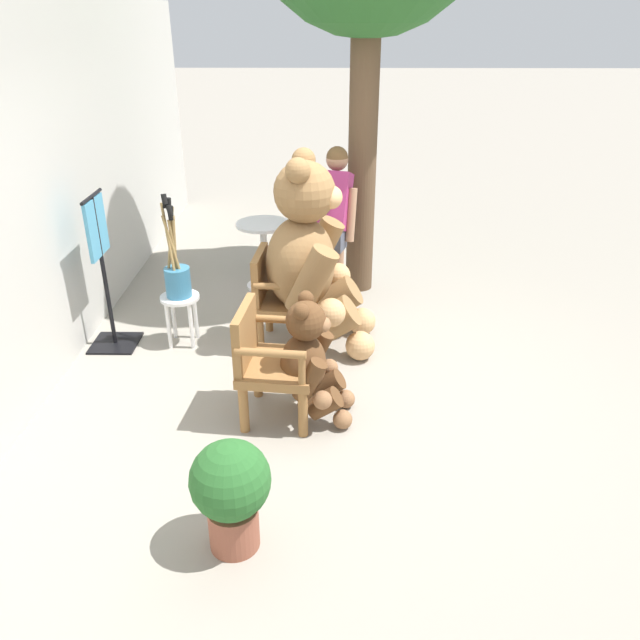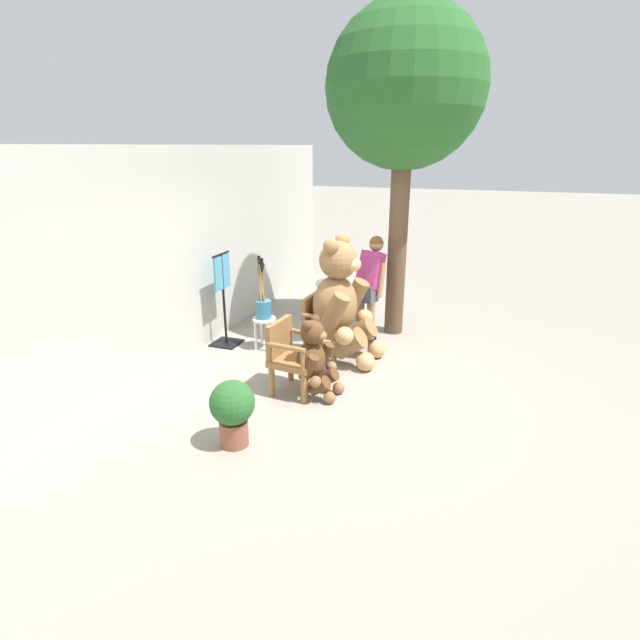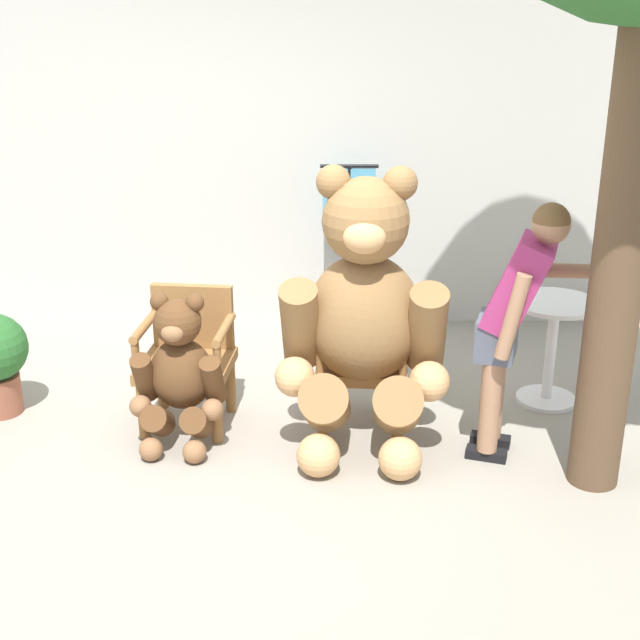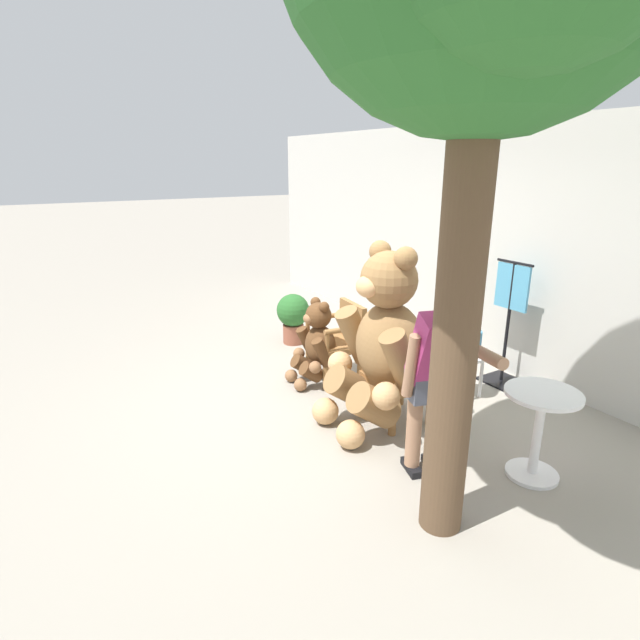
{
  "view_description": "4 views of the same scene",
  "coord_description": "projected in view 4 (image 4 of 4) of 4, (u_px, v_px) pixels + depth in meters",
  "views": [
    {
      "loc": [
        -4.38,
        0.15,
        2.7
      ],
      "look_at": [
        -0.09,
        0.21,
        0.55
      ],
      "focal_mm": 35.0,
      "sensor_mm": 36.0,
      "label": 1
    },
    {
      "loc": [
        -5.54,
        -1.53,
        2.79
      ],
      "look_at": [
        0.03,
        0.41,
        0.72
      ],
      "focal_mm": 28.0,
      "sensor_mm": 36.0,
      "label": 2
    },
    {
      "loc": [
        0.29,
        -4.59,
        2.69
      ],
      "look_at": [
        0.3,
        0.18,
        0.84
      ],
      "focal_mm": 50.0,
      "sensor_mm": 36.0,
      "label": 3
    },
    {
      "loc": [
        3.82,
        -2.35,
        2.35
      ],
      "look_at": [
        -0.39,
        0.22,
        0.78
      ],
      "focal_mm": 28.0,
      "sensor_mm": 36.0,
      "label": 4
    }
  ],
  "objects": [
    {
      "name": "clothing_display_stand",
      "position": [
        508.0,
        320.0,
        5.38
      ],
      "size": [
        0.44,
        0.4,
        1.36
      ],
      "color": "black",
      "rests_on": "ground"
    },
    {
      "name": "potted_plant",
      "position": [
        293.0,
        315.0,
        6.67
      ],
      "size": [
        0.44,
        0.44,
        0.68
      ],
      "color": "brown",
      "rests_on": "ground"
    },
    {
      "name": "round_side_table",
      "position": [
        539.0,
        424.0,
        3.79
      ],
      "size": [
        0.56,
        0.56,
        0.72
      ],
      "color": "white",
      "rests_on": "ground"
    },
    {
      "name": "wooden_chair_left",
      "position": [
        339.0,
        339.0,
        5.57
      ],
      "size": [
        0.61,
        0.58,
        0.86
      ],
      "color": "olive",
      "rests_on": "ground"
    },
    {
      "name": "ground_plane",
      "position": [
        321.0,
        408.0,
        4.99
      ],
      "size": [
        60.0,
        60.0,
        0.0
      ],
      "primitive_type": "plane",
      "color": "gray"
    },
    {
      "name": "person_visitor",
      "position": [
        435.0,
        368.0,
        3.64
      ],
      "size": [
        0.82,
        0.48,
        1.55
      ],
      "color": "black",
      "rests_on": "ground"
    },
    {
      "name": "back_wall",
      "position": [
        498.0,
        248.0,
        5.76
      ],
      "size": [
        10.0,
        0.16,
        2.8
      ],
      "primitive_type": "cube",
      "color": "beige",
      "rests_on": "ground"
    },
    {
      "name": "brush_bucket",
      "position": [
        471.0,
        335.0,
        5.06
      ],
      "size": [
        0.22,
        0.22,
        0.91
      ],
      "color": "teal",
      "rests_on": "white_stool"
    },
    {
      "name": "white_stool",
      "position": [
        468.0,
        364.0,
        5.15
      ],
      "size": [
        0.34,
        0.34,
        0.46
      ],
      "color": "white",
      "rests_on": "ground"
    },
    {
      "name": "teddy_bear_small",
      "position": [
        316.0,
        343.0,
        5.44
      ],
      "size": [
        0.58,
        0.57,
        0.95
      ],
      "color": "brown",
      "rests_on": "ground"
    },
    {
      "name": "wooden_chair_right",
      "position": [
        404.0,
        373.0,
        4.68
      ],
      "size": [
        0.6,
        0.56,
        0.86
      ],
      "color": "olive",
      "rests_on": "ground"
    },
    {
      "name": "teddy_bear_large",
      "position": [
        382.0,
        341.0,
        4.44
      ],
      "size": [
        1.02,
        0.99,
        1.7
      ],
      "color": "olive",
      "rests_on": "ground"
    }
  ]
}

